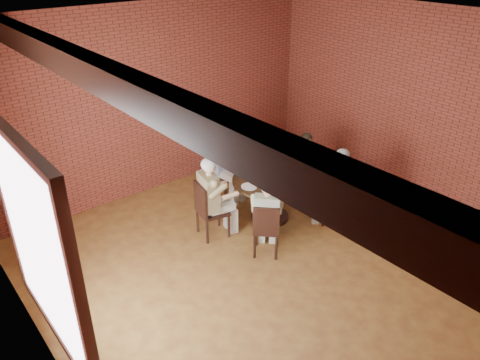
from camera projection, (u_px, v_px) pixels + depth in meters
floor at (291, 270)px, 6.80m from camera, size 7.00×7.00×0.00m
ceiling at (307, 29)px, 5.23m from camera, size 7.00×7.00×0.00m
wall_back at (159, 100)px, 8.42m from camera, size 7.00×0.00×7.00m
wall_left at (43, 265)px, 4.20m from camera, size 0.00×7.00×7.00m
wall_right at (435, 112)px, 7.83m from camera, size 0.00×7.00×7.00m
ceiling_beam at (103, 77)px, 3.92m from camera, size 0.22×6.90×0.26m
window at (38, 246)px, 4.54m from camera, size 0.10×2.16×2.36m
dining_table at (271, 191)px, 7.83m from camera, size 1.29×1.29×0.75m
chair_a at (305, 171)px, 8.60m from camera, size 0.45×0.45×0.88m
diner_a at (304, 166)px, 8.49m from camera, size 0.66×0.58×1.23m
chair_b at (222, 170)px, 8.57m from camera, size 0.49×0.49×0.95m
diner_b at (225, 163)px, 8.44m from camera, size 0.62×0.73×1.36m
chair_c at (207, 208)px, 7.36m from camera, size 0.52×0.52×0.95m
diner_c at (212, 198)px, 7.32m from camera, size 0.77×0.67×1.36m
chair_d at (266, 228)px, 6.91m from camera, size 0.54×0.54×0.89m
diner_d at (267, 218)px, 6.92m from camera, size 0.75×0.75×1.24m
chair_e at (341, 195)px, 7.75m from camera, size 0.60×0.60×0.94m
diner_e at (336, 186)px, 7.69m from camera, size 0.83×0.83×1.33m
plate_a at (279, 167)px, 8.13m from camera, size 0.26×0.26×0.01m
plate_b at (253, 168)px, 8.08m from camera, size 0.26×0.26×0.01m
plate_c at (249, 187)px, 7.49m from camera, size 0.26×0.26×0.01m
plate_d at (302, 181)px, 7.65m from camera, size 0.26×0.26×0.01m
glass_a at (281, 171)px, 7.86m from camera, size 0.07×0.07×0.14m
glass_b at (271, 171)px, 7.85m from camera, size 0.07×0.07×0.14m
glass_c at (251, 175)px, 7.72m from camera, size 0.07×0.07×0.14m
glass_d at (263, 177)px, 7.64m from camera, size 0.07×0.07×0.14m
glass_e at (262, 183)px, 7.48m from camera, size 0.07×0.07×0.14m
glass_f at (277, 187)px, 7.35m from camera, size 0.07×0.07×0.14m
glass_g at (281, 177)px, 7.64m from camera, size 0.07×0.07×0.14m
glass_h at (289, 173)px, 7.77m from camera, size 0.07×0.07×0.14m
smartphone at (298, 178)px, 7.77m from camera, size 0.10×0.17×0.01m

